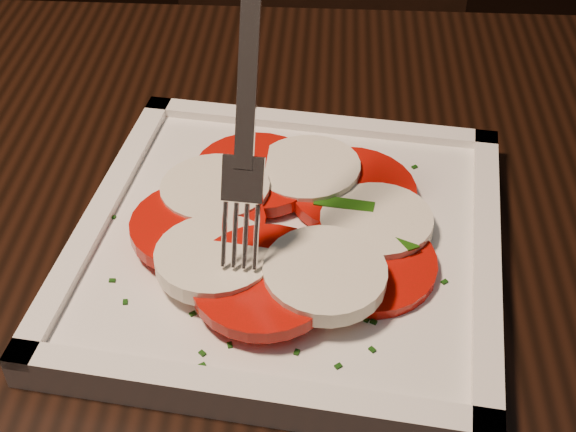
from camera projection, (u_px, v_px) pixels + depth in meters
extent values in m
cube|color=black|center=(164.00, 374.00, 0.44)|extent=(1.30, 0.95, 0.04)
cube|color=black|center=(287.00, 135.00, 1.09)|extent=(0.44, 0.44, 0.04)
cylinder|color=black|center=(136.00, 327.00, 1.15)|extent=(0.04, 0.04, 0.41)
cylinder|color=black|center=(383.00, 375.00, 1.09)|extent=(0.04, 0.04, 0.41)
cylinder|color=black|center=(213.00, 177.00, 1.42)|extent=(0.04, 0.04, 0.41)
cylinder|color=black|center=(416.00, 209.00, 1.35)|extent=(0.04, 0.04, 0.41)
cube|color=white|center=(288.00, 245.00, 0.47)|extent=(0.25, 0.25, 0.01)
cylinder|color=#C00804|center=(367.00, 263.00, 0.45)|extent=(0.08, 0.08, 0.01)
cylinder|color=white|center=(376.00, 223.00, 0.47)|extent=(0.07, 0.07, 0.01)
cylinder|color=#C00804|center=(353.00, 191.00, 0.49)|extent=(0.08, 0.08, 0.01)
cylinder|color=white|center=(308.00, 171.00, 0.50)|extent=(0.07, 0.07, 0.01)
cylinder|color=#C00804|center=(257.00, 173.00, 0.50)|extent=(0.08, 0.08, 0.01)
cylinder|color=white|center=(215.00, 191.00, 0.48)|extent=(0.07, 0.07, 0.01)
cylinder|color=#C00804|center=(198.00, 225.00, 0.46)|extent=(0.08, 0.08, 0.01)
cylinder|color=white|center=(215.00, 258.00, 0.43)|extent=(0.07, 0.07, 0.01)
cylinder|color=#C00804|center=(264.00, 280.00, 0.42)|extent=(0.08, 0.08, 0.01)
cylinder|color=white|center=(325.00, 274.00, 0.42)|extent=(0.07, 0.07, 0.01)
cube|color=#1F540E|center=(400.00, 236.00, 0.45)|extent=(0.02, 0.03, 0.00)
cube|color=#1F540E|center=(247.00, 192.00, 0.48)|extent=(0.03, 0.03, 0.00)
cube|color=#1F540E|center=(248.00, 170.00, 0.50)|extent=(0.02, 0.03, 0.00)
cube|color=#1F540E|center=(344.00, 204.00, 0.47)|extent=(0.04, 0.01, 0.00)
cube|color=#1F540E|center=(219.00, 181.00, 0.49)|extent=(0.01, 0.03, 0.00)
cube|color=#1F540E|center=(249.00, 168.00, 0.50)|extent=(0.02, 0.02, 0.00)
cube|color=#10390A|center=(181.00, 169.00, 0.52)|extent=(0.00, 0.00, 0.00)
cube|color=#10390A|center=(250.00, 147.00, 0.53)|extent=(0.00, 0.00, 0.00)
cube|color=#10390A|center=(444.00, 282.00, 0.44)|extent=(0.00, 0.00, 0.00)
cube|color=#10390A|center=(193.00, 314.00, 0.42)|extent=(0.00, 0.00, 0.00)
cube|color=#10390A|center=(414.00, 260.00, 0.45)|extent=(0.00, 0.00, 0.00)
cube|color=#10390A|center=(220.00, 325.00, 0.42)|extent=(0.00, 0.00, 0.00)
cube|color=#10390A|center=(202.00, 365.00, 0.40)|extent=(0.00, 0.00, 0.00)
cube|color=#10390A|center=(230.00, 345.00, 0.41)|extent=(0.00, 0.00, 0.00)
cube|color=#10390A|center=(374.00, 322.00, 0.42)|extent=(0.00, 0.00, 0.00)
cube|color=#10390A|center=(416.00, 278.00, 0.44)|extent=(0.00, 0.00, 0.00)
cube|color=#10390A|center=(113.00, 217.00, 0.48)|extent=(0.00, 0.00, 0.00)
cube|color=#10390A|center=(367.00, 319.00, 0.42)|extent=(0.00, 0.00, 0.00)
cube|color=#10390A|center=(338.00, 366.00, 0.40)|extent=(0.00, 0.00, 0.00)
cube|color=#10390A|center=(125.00, 302.00, 0.43)|extent=(0.00, 0.00, 0.00)
cube|color=#10390A|center=(418.00, 245.00, 0.46)|extent=(0.00, 0.00, 0.00)
cube|color=#10390A|center=(415.00, 167.00, 0.52)|extent=(0.00, 0.00, 0.00)
cube|color=#10390A|center=(112.00, 280.00, 0.44)|extent=(0.00, 0.00, 0.00)
cube|color=#10390A|center=(297.00, 352.00, 0.40)|extent=(0.00, 0.00, 0.00)
cube|color=#10390A|center=(411.00, 210.00, 0.49)|extent=(0.00, 0.00, 0.00)
cube|color=#10390A|center=(328.00, 162.00, 0.52)|extent=(0.00, 0.00, 0.00)
cube|color=#10390A|center=(266.00, 329.00, 0.41)|extent=(0.00, 0.00, 0.00)
cube|color=#10390A|center=(214.00, 161.00, 0.52)|extent=(0.00, 0.00, 0.00)
cube|color=#10390A|center=(210.00, 174.00, 0.51)|extent=(0.00, 0.00, 0.00)
cube|color=#10390A|center=(372.00, 350.00, 0.40)|extent=(0.00, 0.00, 0.00)
cube|color=#10390A|center=(202.00, 353.00, 0.40)|extent=(0.00, 0.00, 0.00)
cube|color=#10390A|center=(283.00, 331.00, 0.41)|extent=(0.00, 0.00, 0.00)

